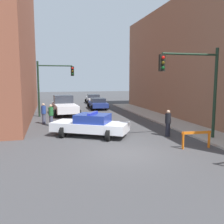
# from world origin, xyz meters

# --- Properties ---
(ground_plane) EXTENTS (120.00, 120.00, 0.00)m
(ground_plane) POSITION_xyz_m (0.00, 0.00, 0.00)
(ground_plane) COLOR #424244
(traffic_light_near) EXTENTS (3.64, 0.35, 5.20)m
(traffic_light_near) POSITION_xyz_m (4.73, 1.43, 3.53)
(traffic_light_near) COLOR black
(traffic_light_near) RESTS_ON sidewalk_right
(traffic_light_far) EXTENTS (3.44, 0.35, 5.20)m
(traffic_light_far) POSITION_xyz_m (-3.30, 13.32, 3.40)
(traffic_light_far) COLOR black
(traffic_light_far) RESTS_ON ground_plane
(police_car) EXTENTS (4.99, 3.97, 1.52)m
(police_car) POSITION_xyz_m (-1.00, 4.01, 0.72)
(police_car) COLOR white
(police_car) RESTS_ON ground_plane
(white_truck) EXTENTS (2.90, 5.53, 1.90)m
(white_truck) POSITION_xyz_m (-1.99, 14.26, 0.91)
(white_truck) COLOR silver
(white_truck) RESTS_ON ground_plane
(parked_car_near) EXTENTS (2.36, 4.35, 1.31)m
(parked_car_near) POSITION_xyz_m (2.17, 17.96, 0.67)
(parked_car_near) COLOR navy
(parked_car_near) RESTS_ON ground_plane
(parked_car_mid) EXTENTS (2.37, 4.35, 1.31)m
(parked_car_mid) POSITION_xyz_m (2.89, 25.12, 0.67)
(parked_car_mid) COLOR silver
(parked_car_mid) RESTS_ON ground_plane
(pedestrian_crossing) EXTENTS (0.47, 0.47, 1.66)m
(pedestrian_crossing) POSITION_xyz_m (-3.36, 8.11, 0.86)
(pedestrian_crossing) COLOR #474C66
(pedestrian_crossing) RESTS_ON ground_plane
(pedestrian_corner) EXTENTS (0.48, 0.48, 1.66)m
(pedestrian_corner) POSITION_xyz_m (-3.92, 9.16, 0.86)
(pedestrian_corner) COLOR #474C66
(pedestrian_corner) RESTS_ON ground_plane
(pedestrian_sidewalk) EXTENTS (0.51, 0.51, 1.66)m
(pedestrian_sidewalk) POSITION_xyz_m (3.66, 2.80, 0.86)
(pedestrian_sidewalk) COLOR black
(pedestrian_sidewalk) RESTS_ON ground_plane
(barrier_back) EXTENTS (1.60, 0.28, 0.90)m
(barrier_back) POSITION_xyz_m (3.82, -0.06, 0.62)
(barrier_back) COLOR orange
(barrier_back) RESTS_ON ground_plane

